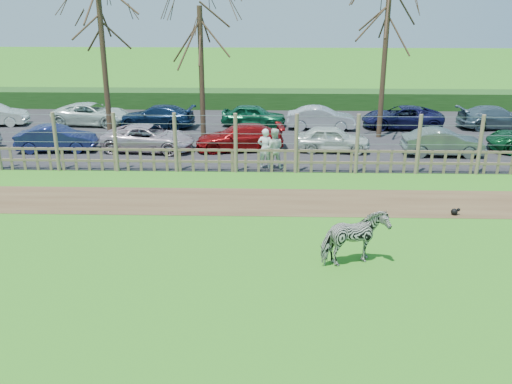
{
  "coord_description": "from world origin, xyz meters",
  "views": [
    {
      "loc": [
        1.5,
        -14.77,
        7.34
      ],
      "look_at": [
        1.0,
        2.5,
        1.1
      ],
      "focal_mm": 40.0,
      "sensor_mm": 36.0,
      "label": 1
    }
  ],
  "objects_px": {
    "crow": "(455,212)",
    "car_13": "(496,117)",
    "visitor_a": "(265,149)",
    "car_12": "(402,117)",
    "tree_right": "(386,32)",
    "car_5": "(443,142)",
    "tree_left": "(101,26)",
    "car_10": "(254,115)",
    "zebra": "(354,239)",
    "car_2": "(148,138)",
    "car_11": "(321,118)",
    "tree_mid": "(201,41)",
    "visitor_b": "(274,148)",
    "car_4": "(332,139)",
    "car_1": "(56,138)",
    "car_9": "(157,116)",
    "car_8": "(92,114)",
    "car_3": "(240,137)"
  },
  "relations": [
    {
      "from": "visitor_a",
      "to": "car_9",
      "type": "xyz_separation_m",
      "value": [
        -6.04,
        7.36,
        -0.26
      ]
    },
    {
      "from": "crow",
      "to": "car_13",
      "type": "distance_m",
      "value": 13.98
    },
    {
      "from": "car_11",
      "to": "car_3",
      "type": "bearing_deg",
      "value": 139.47
    },
    {
      "from": "visitor_a",
      "to": "car_9",
      "type": "distance_m",
      "value": 9.52
    },
    {
      "from": "car_5",
      "to": "car_13",
      "type": "distance_m",
      "value": 6.94
    },
    {
      "from": "car_2",
      "to": "crow",
      "type": "bearing_deg",
      "value": -116.88
    },
    {
      "from": "tree_left",
      "to": "car_11",
      "type": "distance_m",
      "value": 12.17
    },
    {
      "from": "car_4",
      "to": "car_11",
      "type": "xyz_separation_m",
      "value": [
        -0.16,
        4.44,
        0.0
      ]
    },
    {
      "from": "car_11",
      "to": "car_4",
      "type": "bearing_deg",
      "value": -174.36
    },
    {
      "from": "car_4",
      "to": "car_11",
      "type": "bearing_deg",
      "value": 6.22
    },
    {
      "from": "zebra",
      "to": "car_9",
      "type": "xyz_separation_m",
      "value": [
        -8.63,
        16.15,
        -0.14
      ]
    },
    {
      "from": "visitor_a",
      "to": "car_2",
      "type": "xyz_separation_m",
      "value": [
        -5.53,
        2.66,
        -0.26
      ]
    },
    {
      "from": "visitor_a",
      "to": "car_8",
      "type": "bearing_deg",
      "value": -35.66
    },
    {
      "from": "visitor_b",
      "to": "car_4",
      "type": "distance_m",
      "value": 3.87
    },
    {
      "from": "car_9",
      "to": "car_13",
      "type": "height_order",
      "value": "same"
    },
    {
      "from": "zebra",
      "to": "car_2",
      "type": "height_order",
      "value": "zebra"
    },
    {
      "from": "car_11",
      "to": "tree_left",
      "type": "bearing_deg",
      "value": 110.06
    },
    {
      "from": "tree_left",
      "to": "car_1",
      "type": "relative_size",
      "value": 2.16
    },
    {
      "from": "car_1",
      "to": "car_11",
      "type": "distance_m",
      "value": 13.61
    },
    {
      "from": "tree_right",
      "to": "car_2",
      "type": "bearing_deg",
      "value": -165.69
    },
    {
      "from": "tree_right",
      "to": "car_11",
      "type": "xyz_separation_m",
      "value": [
        -2.85,
        1.66,
        -4.6
      ]
    },
    {
      "from": "tree_mid",
      "to": "car_13",
      "type": "relative_size",
      "value": 1.65
    },
    {
      "from": "car_4",
      "to": "car_5",
      "type": "relative_size",
      "value": 0.97
    },
    {
      "from": "crow",
      "to": "car_9",
      "type": "height_order",
      "value": "car_9"
    },
    {
      "from": "crow",
      "to": "car_3",
      "type": "bearing_deg",
      "value": 134.52
    },
    {
      "from": "car_2",
      "to": "car_4",
      "type": "relative_size",
      "value": 1.23
    },
    {
      "from": "car_2",
      "to": "car_10",
      "type": "relative_size",
      "value": 1.23
    },
    {
      "from": "car_8",
      "to": "visitor_b",
      "type": "bearing_deg",
      "value": -122.08
    },
    {
      "from": "zebra",
      "to": "car_2",
      "type": "bearing_deg",
      "value": 12.74
    },
    {
      "from": "zebra",
      "to": "car_1",
      "type": "distance_m",
      "value": 16.73
    },
    {
      "from": "car_2",
      "to": "car_11",
      "type": "distance_m",
      "value": 9.61
    },
    {
      "from": "tree_left",
      "to": "car_13",
      "type": "height_order",
      "value": "tree_left"
    },
    {
      "from": "car_13",
      "to": "visitor_b",
      "type": "bearing_deg",
      "value": 118.04
    },
    {
      "from": "car_2",
      "to": "car_4",
      "type": "bearing_deg",
      "value": -83.7
    },
    {
      "from": "zebra",
      "to": "car_12",
      "type": "bearing_deg",
      "value": -38.89
    },
    {
      "from": "tree_right",
      "to": "car_1",
      "type": "relative_size",
      "value": 2.02
    },
    {
      "from": "visitor_b",
      "to": "car_4",
      "type": "height_order",
      "value": "visitor_b"
    },
    {
      "from": "tree_mid",
      "to": "tree_left",
      "type": "bearing_deg",
      "value": -167.47
    },
    {
      "from": "car_4",
      "to": "tree_right",
      "type": "bearing_deg",
      "value": -39.87
    },
    {
      "from": "crow",
      "to": "car_4",
      "type": "relative_size",
      "value": 0.09
    },
    {
      "from": "tree_mid",
      "to": "crow",
      "type": "bearing_deg",
      "value": -45.91
    },
    {
      "from": "tree_mid",
      "to": "car_4",
      "type": "relative_size",
      "value": 1.94
    },
    {
      "from": "visitor_a",
      "to": "car_12",
      "type": "distance_m",
      "value": 10.54
    },
    {
      "from": "car_9",
      "to": "car_10",
      "type": "distance_m",
      "value": 5.32
    },
    {
      "from": "visitor_b",
      "to": "car_12",
      "type": "relative_size",
      "value": 0.4
    },
    {
      "from": "tree_right",
      "to": "visitor_a",
      "type": "height_order",
      "value": "tree_right"
    },
    {
      "from": "tree_right",
      "to": "car_5",
      "type": "relative_size",
      "value": 2.02
    },
    {
      "from": "car_3",
      "to": "car_5",
      "type": "distance_m",
      "value": 9.36
    },
    {
      "from": "tree_left",
      "to": "car_10",
      "type": "bearing_deg",
      "value": 28.07
    },
    {
      "from": "visitor_a",
      "to": "car_4",
      "type": "relative_size",
      "value": 0.49
    }
  ]
}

